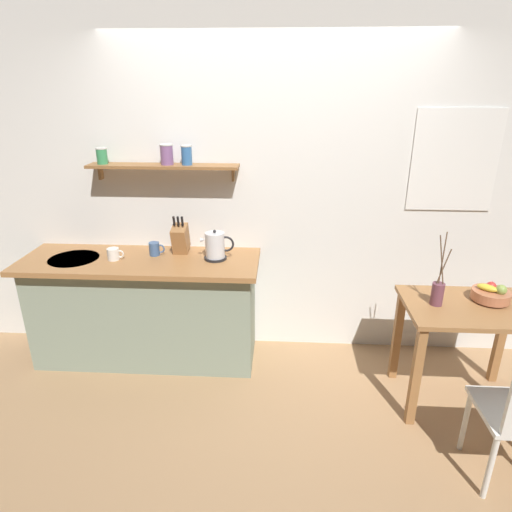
% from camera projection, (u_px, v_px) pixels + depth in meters
% --- Properties ---
extents(ground_plane, '(14.00, 14.00, 0.00)m').
position_uv_depth(ground_plane, '(267.00, 384.00, 3.36)').
color(ground_plane, '#A87F56').
extents(back_wall, '(6.80, 0.11, 2.70)m').
position_uv_depth(back_wall, '(298.00, 191.00, 3.46)').
color(back_wall, white).
rests_on(back_wall, ground_plane).
extents(kitchen_counter, '(1.83, 0.63, 0.89)m').
position_uv_depth(kitchen_counter, '(145.00, 308.00, 3.54)').
color(kitchen_counter, gray).
rests_on(kitchen_counter, ground_plane).
extents(wall_shelf, '(1.14, 0.20, 0.28)m').
position_uv_depth(wall_shelf, '(160.00, 162.00, 3.28)').
color(wall_shelf, brown).
extents(dining_table, '(0.86, 0.60, 0.76)m').
position_uv_depth(dining_table, '(467.00, 326.00, 2.97)').
color(dining_table, '#9E6B3D').
rests_on(dining_table, ground_plane).
extents(fruit_bowl, '(0.25, 0.25, 0.14)m').
position_uv_depth(fruit_bowl, '(491.00, 294.00, 2.96)').
color(fruit_bowl, '#BC704C').
rests_on(fruit_bowl, dining_table).
extents(twig_vase, '(0.08, 0.08, 0.50)m').
position_uv_depth(twig_vase, '(438.00, 292.00, 2.90)').
color(twig_vase, brown).
rests_on(twig_vase, dining_table).
extents(electric_kettle, '(0.26, 0.17, 0.23)m').
position_uv_depth(electric_kettle, '(215.00, 246.00, 3.33)').
color(electric_kettle, black).
rests_on(electric_kettle, kitchen_counter).
extents(knife_block, '(0.11, 0.20, 0.31)m').
position_uv_depth(knife_block, '(180.00, 238.00, 3.44)').
color(knife_block, '#9E6B3D').
rests_on(knife_block, kitchen_counter).
extents(coffee_mug_by_sink, '(0.13, 0.09, 0.09)m').
position_uv_depth(coffee_mug_by_sink, '(114.00, 254.00, 3.34)').
color(coffee_mug_by_sink, white).
rests_on(coffee_mug_by_sink, kitchen_counter).
extents(coffee_mug_spare, '(0.12, 0.08, 0.10)m').
position_uv_depth(coffee_mug_spare, '(155.00, 249.00, 3.42)').
color(coffee_mug_spare, '#3D5B89').
rests_on(coffee_mug_spare, kitchen_counter).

